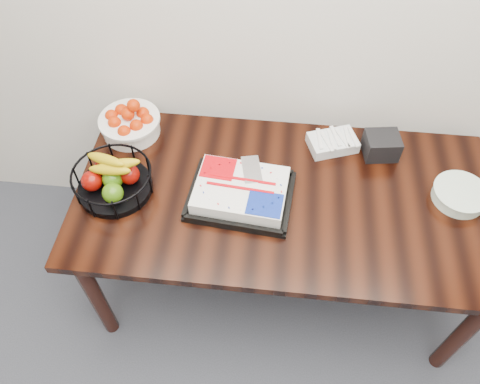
# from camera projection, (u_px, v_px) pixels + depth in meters

# --- Properties ---
(table) EXTENTS (1.80, 0.90, 0.75)m
(table) POSITION_uv_depth(u_px,v_px,m) (284.00, 207.00, 2.07)
(table) COLOR black
(table) RESTS_ON ground
(cake_tray) EXTENTS (0.46, 0.37, 0.09)m
(cake_tray) POSITION_uv_depth(u_px,v_px,m) (241.00, 192.00, 1.96)
(cake_tray) COLOR black
(cake_tray) RESTS_ON table
(tangerine_bowl) EXTENTS (0.29, 0.29, 0.18)m
(tangerine_bowl) POSITION_uv_depth(u_px,v_px,m) (129.00, 120.00, 2.17)
(tangerine_bowl) COLOR white
(tangerine_bowl) RESTS_ON table
(fruit_basket) EXTENTS (0.33, 0.33, 0.18)m
(fruit_basket) POSITION_uv_depth(u_px,v_px,m) (113.00, 179.00, 1.96)
(fruit_basket) COLOR black
(fruit_basket) RESTS_ON table
(plate_stack) EXTENTS (0.23, 0.23, 0.06)m
(plate_stack) POSITION_uv_depth(u_px,v_px,m) (460.00, 195.00, 1.96)
(plate_stack) COLOR white
(plate_stack) RESTS_ON table
(fork_bag) EXTENTS (0.25, 0.20, 0.06)m
(fork_bag) POSITION_uv_depth(u_px,v_px,m) (333.00, 142.00, 2.15)
(fork_bag) COLOR silver
(fork_bag) RESTS_ON table
(napkin_box) EXTENTS (0.17, 0.15, 0.11)m
(napkin_box) POSITION_uv_depth(u_px,v_px,m) (381.00, 145.00, 2.11)
(napkin_box) COLOR black
(napkin_box) RESTS_ON table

